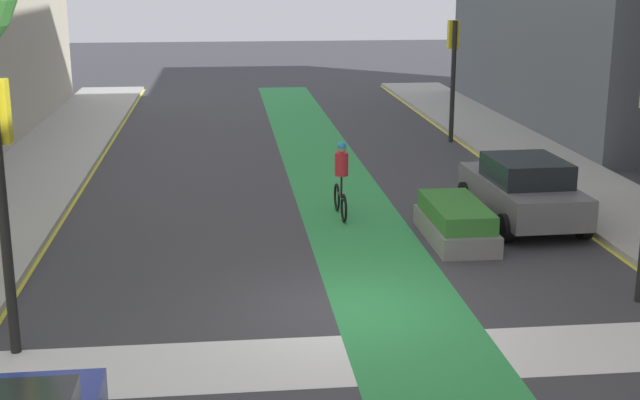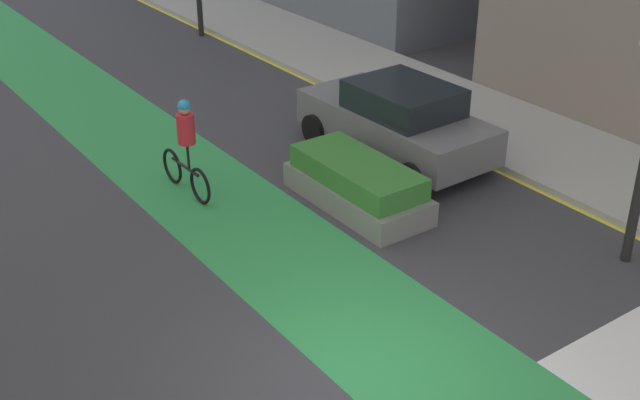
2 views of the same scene
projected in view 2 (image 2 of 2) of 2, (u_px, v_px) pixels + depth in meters
ground_plane at (359, 378)px, 10.51m from camera, size 120.00×120.00×0.00m
bike_lane_paint at (412, 353)px, 10.97m from camera, size 2.40×60.00×0.01m
car_grey_right_far at (397, 120)px, 16.20m from camera, size 2.12×4.25×1.57m
cyclist_in_lane at (186, 146)px, 14.66m from camera, size 0.32×1.73×1.86m
median_planter at (357, 184)px, 14.56m from camera, size 1.25×2.89×0.85m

